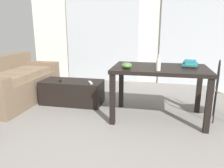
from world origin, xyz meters
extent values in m
plane|color=gray|center=(0.00, 1.50, 0.00)|extent=(9.11, 9.11, 0.00)
cube|color=silver|center=(0.00, 3.79, 1.23)|extent=(5.90, 0.10, 2.46)
cube|color=#B2B7BC|center=(-1.13, 3.71, 1.12)|extent=(1.77, 0.03, 2.24)
cube|color=#B2B7BC|center=(1.13, 3.71, 1.12)|extent=(1.77, 0.03, 2.24)
cube|color=brown|center=(-2.21, 1.83, 0.22)|extent=(0.85, 1.71, 0.44)
cube|color=brown|center=(-2.21, 2.58, 0.52)|extent=(0.84, 0.21, 0.16)
cube|color=#7D664F|center=(-2.16, 2.27, 0.49)|extent=(0.60, 0.42, 0.10)
cube|color=#7D664F|center=(-2.16, 1.83, 0.49)|extent=(0.60, 0.42, 0.10)
cube|color=#7D664F|center=(-2.17, 1.39, 0.49)|extent=(0.60, 0.42, 0.10)
cube|color=black|center=(-1.20, 1.93, 0.20)|extent=(1.04, 0.48, 0.41)
cube|color=black|center=(0.26, 1.59, 0.73)|extent=(1.31, 0.80, 0.05)
cube|color=black|center=(-0.34, 1.24, 0.35)|extent=(0.07, 0.07, 0.71)
cube|color=black|center=(0.87, 1.24, 0.35)|extent=(0.07, 0.07, 0.71)
cube|color=black|center=(-0.34, 1.95, 0.35)|extent=(0.07, 0.07, 0.71)
cube|color=black|center=(0.87, 1.95, 0.35)|extent=(0.07, 0.07, 0.71)
cylinder|color=black|center=(1.02, 1.56, 0.23)|extent=(0.02, 0.02, 0.45)
cylinder|color=black|center=(1.08, 1.84, 0.23)|extent=(0.02, 0.02, 0.45)
torus|color=black|center=(1.05, 1.70, 0.67)|extent=(0.10, 0.41, 0.41)
cylinder|color=black|center=(1.02, 1.53, 0.57)|extent=(0.02, 0.02, 0.20)
cylinder|color=black|center=(1.09, 1.87, 0.57)|extent=(0.02, 0.02, 0.20)
cylinder|color=beige|center=(0.24, 1.32, 0.83)|extent=(0.06, 0.06, 0.14)
cylinder|color=beige|center=(0.24, 1.32, 0.93)|extent=(0.02, 0.02, 0.05)
ellipsoid|color=#477033|center=(-0.18, 1.39, 0.80)|extent=(0.14, 0.14, 0.08)
cube|color=gold|center=(0.67, 1.75, 0.77)|extent=(0.24, 0.28, 0.02)
cube|color=#1E668C|center=(0.68, 1.74, 0.79)|extent=(0.26, 0.33, 0.02)
cube|color=#2D7F56|center=(0.68, 1.73, 0.81)|extent=(0.17, 0.24, 0.02)
cube|color=#1E668C|center=(0.67, 1.75, 0.83)|extent=(0.20, 0.26, 0.02)
cube|color=#232326|center=(-0.23, 1.79, 0.77)|extent=(0.09, 0.16, 0.02)
cube|color=#B7B7B2|center=(-0.84, 1.84, 0.42)|extent=(0.12, 0.16, 0.02)
cube|color=black|center=(-1.40, 1.89, 0.42)|extent=(0.10, 0.17, 0.02)
camera|label=1|loc=(0.23, -1.47, 1.30)|focal=34.80mm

